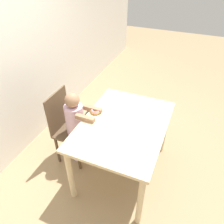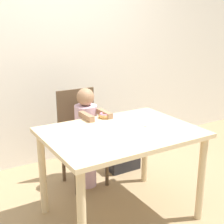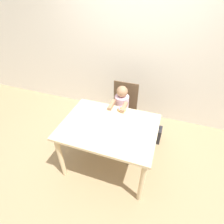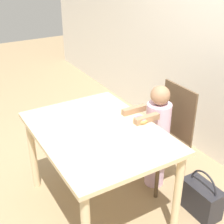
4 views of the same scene
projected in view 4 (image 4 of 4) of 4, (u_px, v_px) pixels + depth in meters
The scene contains 8 objects.
ground_plane at pixel (99, 206), 2.72m from camera, with size 12.00×12.00×0.00m, color #997F5B.
dining_table at pixel (98, 142), 2.42m from camera, with size 1.19×0.88×0.77m.
chair at pixel (167, 136), 2.83m from camera, with size 0.40×0.37×0.95m.
child_figure at pixel (157, 137), 2.76m from camera, with size 0.23×0.42×1.00m.
donut at pixel (141, 119), 2.48m from camera, with size 0.12×0.12×0.04m.
napkin at pixel (105, 130), 2.37m from camera, with size 0.36×0.36×0.00m.
handbag at pixel (201, 198), 2.60m from camera, with size 0.35×0.18×0.41m.
plate at pixel (120, 149), 2.14m from camera, with size 0.18×0.18×0.01m.
Camera 4 is at (1.81, -0.95, 1.97)m, focal length 50.00 mm.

